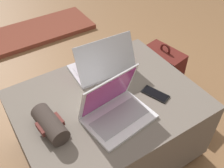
% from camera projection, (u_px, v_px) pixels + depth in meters
% --- Properties ---
extents(ground_plane, '(14.00, 14.00, 0.00)m').
position_uv_depth(ground_plane, '(109.00, 148.00, 1.75)').
color(ground_plane, olive).
extents(ottoman, '(0.99, 0.77, 0.47)m').
position_uv_depth(ottoman, '(108.00, 126.00, 1.59)').
color(ottoman, '#3D3832').
rests_on(ottoman, ground_plane).
extents(laptop_near, '(0.36, 0.28, 0.25)m').
position_uv_depth(laptop_near, '(115.00, 109.00, 1.31)').
color(laptop_near, silver).
rests_on(laptop_near, ottoman).
extents(laptop_far, '(0.37, 0.25, 0.23)m').
position_uv_depth(laptop_far, '(103.00, 64.00, 1.57)').
color(laptop_far, '#B7B7BC').
rests_on(laptop_far, ottoman).
extents(cell_phone, '(0.11, 0.16, 0.01)m').
position_uv_depth(cell_phone, '(155.00, 94.00, 1.45)').
color(cell_phone, black).
rests_on(cell_phone, ottoman).
extents(backpack, '(0.25, 0.32, 0.48)m').
position_uv_depth(backpack, '(162.00, 74.00, 2.01)').
color(backpack, '#5B1E19').
rests_on(backpack, ground_plane).
extents(wrist_brace, '(0.12, 0.23, 0.09)m').
position_uv_depth(wrist_brace, '(50.00, 124.00, 1.24)').
color(wrist_brace, '#3D332D').
rests_on(wrist_brace, ottoman).
extents(fireplace_hearth, '(1.40, 0.50, 0.04)m').
position_uv_depth(fireplace_hearth, '(26.00, 35.00, 2.74)').
color(fireplace_hearth, brown).
rests_on(fireplace_hearth, ground_plane).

